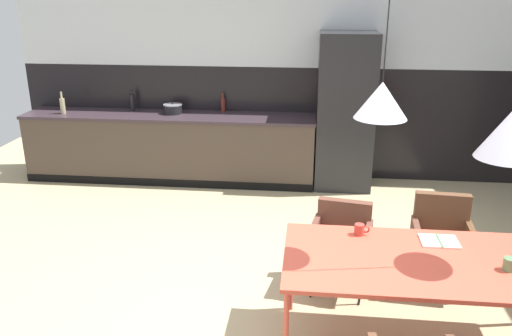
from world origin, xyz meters
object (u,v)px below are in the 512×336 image
at_px(mug_dark_espresso, 360,230).
at_px(mug_short_terracotta, 510,264).
at_px(armchair_far_side, 442,231).
at_px(open_book, 439,241).
at_px(bottle_spice_small, 132,102).
at_px(pendant_lamp_over_table_near, 381,100).
at_px(refrigerator_column, 345,112).
at_px(bottle_oil_tall, 223,104).
at_px(dining_table, 427,265).
at_px(armchair_by_stool, 342,233).
at_px(bottle_wine_green, 63,105).
at_px(pendant_lamp_over_table_far, 509,134).
at_px(cooking_pot, 173,109).

xyz_separation_m(mug_dark_espresso, mug_short_terracotta, (0.91, -0.41, 0.00)).
relative_size(armchair_far_side, mug_short_terracotta, 6.76).
height_order(open_book, mug_short_terracotta, mug_short_terracotta).
bearing_deg(bottle_spice_small, mug_short_terracotta, -43.84).
distance_m(bottle_spice_small, pendant_lamp_over_table_near, 4.49).
distance_m(refrigerator_column, bottle_oil_tall, 1.60).
bearing_deg(armchair_far_side, pendant_lamp_over_table_near, 56.60).
xyz_separation_m(dining_table, armchair_by_stool, (-0.51, 0.84, -0.21)).
distance_m(refrigerator_column, pendant_lamp_over_table_near, 3.35).
bearing_deg(mug_dark_espresso, refrigerator_column, 89.09).
relative_size(armchair_far_side, pendant_lamp_over_table_near, 0.66).
bearing_deg(bottle_wine_green, refrigerator_column, 1.41).
relative_size(open_book, pendant_lamp_over_table_far, 0.18).
bearing_deg(bottle_oil_tall, refrigerator_column, -8.28).
relative_size(armchair_by_stool, bottle_wine_green, 2.58).
distance_m(armchair_far_side, bottle_spice_small, 4.34).
height_order(cooking_pot, bottle_spice_small, bottle_spice_small).
xyz_separation_m(armchair_by_stool, cooking_pot, (-2.09, 2.49, 0.45)).
height_order(dining_table, mug_dark_espresso, mug_dark_espresso).
xyz_separation_m(mug_dark_espresso, pendant_lamp_over_table_near, (0.04, -0.30, 1.02)).
xyz_separation_m(dining_table, pendant_lamp_over_table_far, (0.38, -0.01, 0.92)).
distance_m(mug_short_terracotta, pendant_lamp_over_table_far, 0.85).
bearing_deg(mug_dark_espresso, bottle_oil_tall, 115.90).
height_order(cooking_pot, pendant_lamp_over_table_far, pendant_lamp_over_table_far).
bearing_deg(armchair_by_stool, mug_short_terracotta, 147.60).
xyz_separation_m(dining_table, cooking_pot, (-2.60, 3.34, 0.25)).
bearing_deg(refrigerator_column, mug_dark_espresso, -90.91).
distance_m(armchair_by_stool, open_book, 0.90).
height_order(refrigerator_column, open_book, refrigerator_column).
xyz_separation_m(mug_short_terracotta, cooking_pot, (-3.09, 3.42, 0.16)).
height_order(bottle_spice_small, pendant_lamp_over_table_near, pendant_lamp_over_table_near).
distance_m(armchair_by_stool, cooking_pot, 3.29).
bearing_deg(pendant_lamp_over_table_far, refrigerator_column, 102.96).
bearing_deg(refrigerator_column, pendant_lamp_over_table_near, -90.16).
height_order(mug_dark_espresso, bottle_spice_small, bottle_spice_small).
distance_m(mug_dark_espresso, pendant_lamp_over_table_near, 1.07).
bearing_deg(open_book, mug_short_terracotta, -44.79).
relative_size(mug_dark_espresso, cooking_pot, 0.47).
distance_m(mug_dark_espresso, bottle_wine_green, 4.60).
xyz_separation_m(armchair_by_stool, bottle_spice_small, (-2.67, 2.60, 0.51)).
relative_size(cooking_pot, bottle_spice_small, 0.85).
height_order(dining_table, open_book, open_book).
bearing_deg(armchair_far_side, mug_dark_espresso, 43.79).
relative_size(dining_table, armchair_far_side, 2.38).
bearing_deg(pendant_lamp_over_table_near, dining_table, -3.28).
xyz_separation_m(bottle_wine_green, pendant_lamp_over_table_near, (3.64, -3.15, 0.81)).
xyz_separation_m(armchair_far_side, pendant_lamp_over_table_far, (0.05, -0.95, 1.11)).
bearing_deg(pendant_lamp_over_table_near, armchair_by_stool, 98.75).
relative_size(mug_short_terracotta, cooking_pot, 0.49).
bearing_deg(bottle_wine_green, armchair_by_stool, -33.57).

